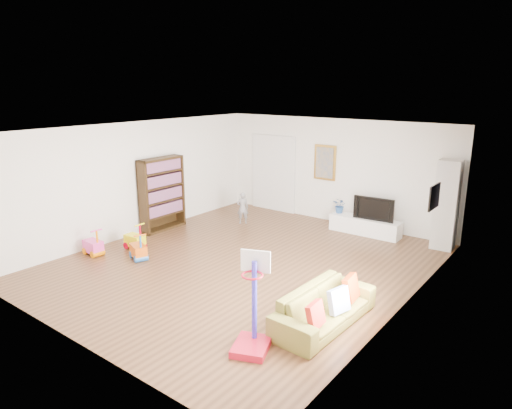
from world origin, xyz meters
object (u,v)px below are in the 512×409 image
Objects in this scene: bookshelf at (162,194)px; sofa at (325,307)px; media_console at (365,226)px; basketball_hoop at (251,304)px.

sofa is at bearing -17.61° from bookshelf.
basketball_hoop is (0.89, -5.65, 0.49)m from media_console.
media_console is at bearing 32.35° from bookshelf.
bookshelf reaches higher than basketball_hoop.
media_console is 5.74m from basketball_hoop.
bookshelf is at bearing 128.15° from basketball_hoop.
sofa is at bearing 48.30° from basketball_hoop.
media_console is 1.24× the size of basketball_hoop.
bookshelf is 0.94× the size of sofa.
basketball_hoop is at bearing -30.44° from bookshelf.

